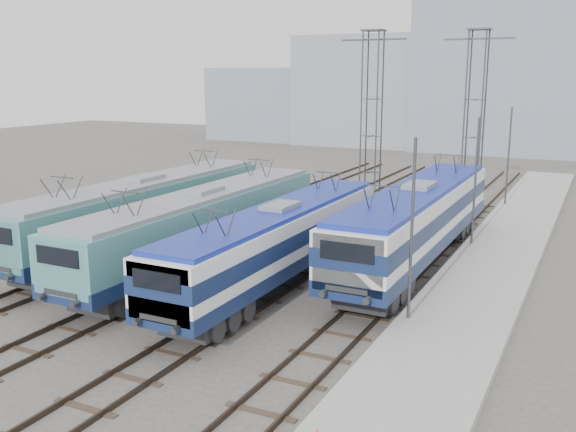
{
  "coord_description": "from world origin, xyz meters",
  "views": [
    {
      "loc": [
        14.63,
        -20.08,
        9.15
      ],
      "look_at": [
        1.11,
        7.0,
        2.44
      ],
      "focal_mm": 40.0,
      "sensor_mm": 36.0,
      "label": 1
    }
  ],
  "objects_px": {
    "mast_front": "(412,234)",
    "mast_mid": "(475,184)",
    "locomotive_center_left": "(201,223)",
    "catenary_tower_east": "(475,113)",
    "mast_rear": "(508,158)",
    "catenary_tower_west": "(372,112)",
    "locomotive_far_right": "(417,218)",
    "locomotive_far_left": "(142,209)",
    "locomotive_center_right": "(278,238)"
  },
  "relations": [
    {
      "from": "locomotive_center_right",
      "to": "catenary_tower_east",
      "type": "height_order",
      "value": "catenary_tower_east"
    },
    {
      "from": "catenary_tower_east",
      "to": "mast_front",
      "type": "relative_size",
      "value": 1.71
    },
    {
      "from": "locomotive_far_left",
      "to": "mast_mid",
      "type": "bearing_deg",
      "value": 28.24
    },
    {
      "from": "catenary_tower_east",
      "to": "mast_front",
      "type": "xyz_separation_m",
      "value": [
        2.1,
        -22.0,
        -3.14
      ]
    },
    {
      "from": "mast_front",
      "to": "mast_mid",
      "type": "bearing_deg",
      "value": 90.0
    },
    {
      "from": "locomotive_far_left",
      "to": "catenary_tower_west",
      "type": "bearing_deg",
      "value": 67.43
    },
    {
      "from": "locomotive_center_left",
      "to": "catenary_tower_east",
      "type": "bearing_deg",
      "value": 65.83
    },
    {
      "from": "catenary_tower_east",
      "to": "mast_mid",
      "type": "bearing_deg",
      "value": -78.14
    },
    {
      "from": "locomotive_far_left",
      "to": "catenary_tower_west",
      "type": "xyz_separation_m",
      "value": [
        6.75,
        16.24,
        4.33
      ]
    },
    {
      "from": "catenary_tower_east",
      "to": "mast_mid",
      "type": "height_order",
      "value": "catenary_tower_east"
    },
    {
      "from": "mast_front",
      "to": "mast_mid",
      "type": "distance_m",
      "value": 12.0
    },
    {
      "from": "locomotive_center_left",
      "to": "mast_front",
      "type": "distance_m",
      "value": 11.2
    },
    {
      "from": "locomotive_far_right",
      "to": "catenary_tower_west",
      "type": "bearing_deg",
      "value": 118.64
    },
    {
      "from": "locomotive_far_left",
      "to": "locomotive_center_right",
      "type": "distance_m",
      "value": 9.21
    },
    {
      "from": "mast_mid",
      "to": "catenary_tower_east",
      "type": "bearing_deg",
      "value": 101.86
    },
    {
      "from": "locomotive_center_left",
      "to": "locomotive_far_right",
      "type": "relative_size",
      "value": 0.96
    },
    {
      "from": "locomotive_far_right",
      "to": "mast_rear",
      "type": "height_order",
      "value": "mast_rear"
    },
    {
      "from": "mast_rear",
      "to": "catenary_tower_west",
      "type": "bearing_deg",
      "value": -155.06
    },
    {
      "from": "catenary_tower_east",
      "to": "mast_mid",
      "type": "xyz_separation_m",
      "value": [
        2.1,
        -10.0,
        -3.14
      ]
    },
    {
      "from": "locomotive_far_left",
      "to": "catenary_tower_east",
      "type": "height_order",
      "value": "catenary_tower_east"
    },
    {
      "from": "locomotive_far_left",
      "to": "locomotive_far_right",
      "type": "relative_size",
      "value": 0.98
    },
    {
      "from": "locomotive_far_left",
      "to": "mast_rear",
      "type": "distance_m",
      "value": 25.43
    },
    {
      "from": "locomotive_center_right",
      "to": "mast_rear",
      "type": "height_order",
      "value": "mast_rear"
    },
    {
      "from": "locomotive_far_left",
      "to": "mast_rear",
      "type": "relative_size",
      "value": 2.65
    },
    {
      "from": "locomotive_center_left",
      "to": "mast_mid",
      "type": "relative_size",
      "value": 2.59
    },
    {
      "from": "locomotive_center_right",
      "to": "catenary_tower_east",
      "type": "xyz_separation_m",
      "value": [
        4.25,
        20.21,
        4.44
      ]
    },
    {
      "from": "locomotive_far_left",
      "to": "catenary_tower_west",
      "type": "distance_m",
      "value": 18.12
    },
    {
      "from": "locomotive_far_left",
      "to": "mast_mid",
      "type": "distance_m",
      "value": 17.46
    },
    {
      "from": "locomotive_far_left",
      "to": "locomotive_far_right",
      "type": "bearing_deg",
      "value": 16.04
    },
    {
      "from": "locomotive_center_right",
      "to": "catenary_tower_west",
      "type": "relative_size",
      "value": 1.43
    },
    {
      "from": "locomotive_center_right",
      "to": "mast_rear",
      "type": "distance_m",
      "value": 23.13
    },
    {
      "from": "locomotive_far_right",
      "to": "catenary_tower_east",
      "type": "relative_size",
      "value": 1.57
    },
    {
      "from": "locomotive_center_left",
      "to": "mast_mid",
      "type": "xyz_separation_m",
      "value": [
        10.85,
        9.5,
        1.24
      ]
    },
    {
      "from": "locomotive_far_right",
      "to": "catenary_tower_west",
      "type": "relative_size",
      "value": 1.57
    },
    {
      "from": "mast_rear",
      "to": "locomotive_far_left",
      "type": "bearing_deg",
      "value": -127.17
    },
    {
      "from": "locomotive_far_right",
      "to": "locomotive_far_left",
      "type": "bearing_deg",
      "value": -163.96
    },
    {
      "from": "mast_front",
      "to": "catenary_tower_west",
      "type": "bearing_deg",
      "value": 113.27
    },
    {
      "from": "catenary_tower_east",
      "to": "locomotive_far_left",
      "type": "bearing_deg",
      "value": -125.99
    },
    {
      "from": "locomotive_far_left",
      "to": "mast_mid",
      "type": "xyz_separation_m",
      "value": [
        15.35,
        8.24,
        1.19
      ]
    },
    {
      "from": "catenary_tower_west",
      "to": "catenary_tower_east",
      "type": "xyz_separation_m",
      "value": [
        6.5,
        2.0,
        0.0
      ]
    },
    {
      "from": "mast_rear",
      "to": "mast_front",
      "type": "bearing_deg",
      "value": -90.0
    },
    {
      "from": "locomotive_far_left",
      "to": "locomotive_center_left",
      "type": "bearing_deg",
      "value": -15.62
    },
    {
      "from": "catenary_tower_east",
      "to": "locomotive_center_left",
      "type": "bearing_deg",
      "value": -114.17
    },
    {
      "from": "locomotive_far_right",
      "to": "mast_front",
      "type": "bearing_deg",
      "value": -76.38
    },
    {
      "from": "mast_front",
      "to": "mast_mid",
      "type": "xyz_separation_m",
      "value": [
        0.0,
        12.0,
        0.0
      ]
    },
    {
      "from": "catenary_tower_west",
      "to": "mast_mid",
      "type": "distance_m",
      "value": 12.16
    },
    {
      "from": "locomotive_far_right",
      "to": "catenary_tower_east",
      "type": "bearing_deg",
      "value": 91.0
    },
    {
      "from": "locomotive_center_left",
      "to": "mast_mid",
      "type": "distance_m",
      "value": 14.47
    },
    {
      "from": "mast_front",
      "to": "locomotive_center_left",
      "type": "bearing_deg",
      "value": 167.03
    },
    {
      "from": "locomotive_center_right",
      "to": "mast_front",
      "type": "distance_m",
      "value": 6.73
    }
  ]
}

